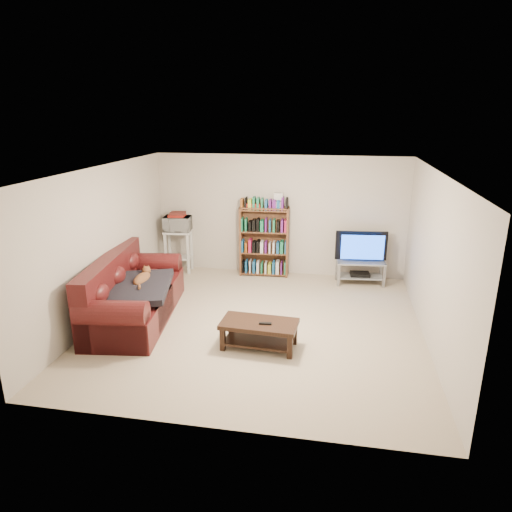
% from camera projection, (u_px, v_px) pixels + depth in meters
% --- Properties ---
extents(floor, '(5.00, 5.00, 0.00)m').
position_uv_depth(floor, '(258.00, 325.00, 7.15)').
color(floor, '#C0AD8F').
rests_on(floor, ground).
extents(ceiling, '(5.00, 5.00, 0.00)m').
position_uv_depth(ceiling, '(258.00, 170.00, 6.43)').
color(ceiling, white).
rests_on(ceiling, ground).
extents(wall_back, '(5.00, 0.00, 5.00)m').
position_uv_depth(wall_back, '(279.00, 216.00, 9.13)').
color(wall_back, beige).
rests_on(wall_back, ground).
extents(wall_front, '(5.00, 0.00, 5.00)m').
position_uv_depth(wall_front, '(213.00, 325.00, 4.44)').
color(wall_front, beige).
rests_on(wall_front, ground).
extents(wall_left, '(0.00, 5.00, 5.00)m').
position_uv_depth(wall_left, '(102.00, 243.00, 7.21)').
color(wall_left, beige).
rests_on(wall_left, ground).
extents(wall_right, '(0.00, 5.00, 5.00)m').
position_uv_depth(wall_right, '(434.00, 261.00, 6.37)').
color(wall_right, beige).
rests_on(wall_right, ground).
extents(sofa, '(1.35, 2.53, 1.03)m').
position_uv_depth(sofa, '(130.00, 297.00, 7.29)').
color(sofa, '#461212').
rests_on(sofa, floor).
extents(blanket, '(1.17, 1.38, 0.20)m').
position_uv_depth(blanket, '(138.00, 288.00, 7.05)').
color(blanket, black).
rests_on(blanket, sofa).
extents(cat, '(0.35, 0.69, 0.20)m').
position_uv_depth(cat, '(142.00, 279.00, 7.24)').
color(cat, brown).
rests_on(cat, sofa).
extents(coffee_table, '(1.10, 0.60, 0.39)m').
position_uv_depth(coffee_table, '(259.00, 330.00, 6.40)').
color(coffee_table, black).
rests_on(coffee_table, floor).
extents(remote, '(0.18, 0.06, 0.02)m').
position_uv_depth(remote, '(265.00, 323.00, 6.29)').
color(remote, black).
rests_on(remote, coffee_table).
extents(tv_stand, '(0.95, 0.49, 0.46)m').
position_uv_depth(tv_stand, '(360.00, 268.00, 8.78)').
color(tv_stand, '#999EA3').
rests_on(tv_stand, floor).
extents(television, '(0.99, 0.22, 0.57)m').
position_uv_depth(television, '(362.00, 247.00, 8.65)').
color(television, black).
rests_on(television, tv_stand).
extents(dvd_player, '(0.39, 0.29, 0.06)m').
position_uv_depth(dvd_player, '(360.00, 274.00, 8.82)').
color(dvd_player, black).
rests_on(dvd_player, tv_stand).
extents(bookshelf, '(0.99, 0.35, 1.41)m').
position_uv_depth(bookshelf, '(264.00, 240.00, 9.14)').
color(bookshelf, brown).
rests_on(bookshelf, floor).
extents(shelf_clutter, '(0.72, 0.25, 0.28)m').
position_uv_depth(shelf_clutter, '(270.00, 202.00, 8.90)').
color(shelf_clutter, silver).
rests_on(shelf_clutter, bookshelf).
extents(microwave_stand, '(0.58, 0.45, 0.87)m').
position_uv_depth(microwave_stand, '(179.00, 245.00, 9.39)').
color(microwave_stand, silver).
rests_on(microwave_stand, floor).
extents(microwave, '(0.57, 0.41, 0.30)m').
position_uv_depth(microwave, '(177.00, 224.00, 9.25)').
color(microwave, silver).
rests_on(microwave, microwave_stand).
extents(game_boxes, '(0.34, 0.31, 0.05)m').
position_uv_depth(game_boxes, '(177.00, 215.00, 9.20)').
color(game_boxes, maroon).
rests_on(game_boxes, microwave).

